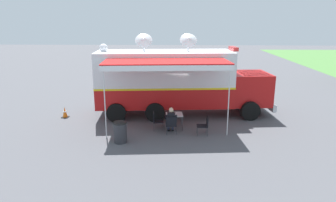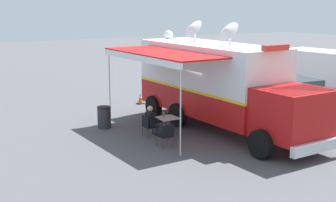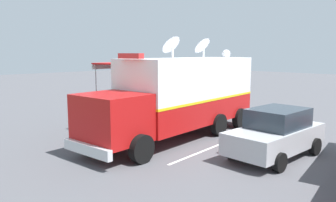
{
  "view_description": "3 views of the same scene",
  "coord_description": "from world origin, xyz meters",
  "px_view_note": "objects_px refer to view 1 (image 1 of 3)",
  "views": [
    {
      "loc": [
        16.3,
        0.85,
        5.07
      ],
      "look_at": [
        0.91,
        0.23,
        1.01
      ],
      "focal_mm": 32.65,
      "sensor_mm": 36.0,
      "label": 1
    },
    {
      "loc": [
        10.58,
        16.29,
        5.13
      ],
      "look_at": [
        1.68,
        -0.58,
        1.12
      ],
      "focal_mm": 49.57,
      "sensor_mm": 36.0,
      "label": 2
    },
    {
      "loc": [
        -9.98,
        11.39,
        3.74
      ],
      "look_at": [
        0.61,
        0.81,
        1.55
      ],
      "focal_mm": 35.42,
      "sensor_mm": 36.0,
      "label": 3
    }
  ],
  "objects_px": {
    "water_bottle": "(173,113)",
    "folding_chair_beside_table": "(156,120)",
    "trash_bin": "(120,132)",
    "traffic_cone": "(65,112)",
    "folding_table": "(174,115)",
    "seated_responder": "(171,120)",
    "folding_chair_spare_by_truck": "(204,124)",
    "car_behind_truck": "(174,83)",
    "folding_chair_at_table": "(171,124)",
    "command_truck": "(178,80)",
    "support_truck": "(164,68)"
  },
  "relations": [
    {
      "from": "command_truck",
      "to": "folding_chair_at_table",
      "type": "distance_m",
      "value": 3.47
    },
    {
      "from": "traffic_cone",
      "to": "support_truck",
      "type": "xyz_separation_m",
      "value": [
        -9.06,
        4.86,
        1.11
      ]
    },
    {
      "from": "command_truck",
      "to": "support_truck",
      "type": "height_order",
      "value": "command_truck"
    },
    {
      "from": "folding_table",
      "to": "water_bottle",
      "type": "xyz_separation_m",
      "value": [
        0.14,
        -0.06,
        0.16
      ]
    },
    {
      "from": "trash_bin",
      "to": "support_truck",
      "type": "distance_m",
      "value": 12.49
    },
    {
      "from": "folding_chair_beside_table",
      "to": "folding_chair_spare_by_truck",
      "type": "height_order",
      "value": "same"
    },
    {
      "from": "seated_responder",
      "to": "trash_bin",
      "type": "relative_size",
      "value": 1.37
    },
    {
      "from": "folding_chair_beside_table",
      "to": "trash_bin",
      "type": "distance_m",
      "value": 2.14
    },
    {
      "from": "folding_chair_spare_by_truck",
      "to": "traffic_cone",
      "type": "distance_m",
      "value": 7.67
    },
    {
      "from": "folding_table",
      "to": "folding_chair_beside_table",
      "type": "distance_m",
      "value": 0.89
    },
    {
      "from": "water_bottle",
      "to": "folding_chair_at_table",
      "type": "distance_m",
      "value": 0.73
    },
    {
      "from": "command_truck",
      "to": "folding_chair_spare_by_truck",
      "type": "relative_size",
      "value": 11.11
    },
    {
      "from": "support_truck",
      "to": "folding_chair_spare_by_truck",
      "type": "bearing_deg",
      "value": 12.24
    },
    {
      "from": "seated_responder",
      "to": "trash_bin",
      "type": "height_order",
      "value": "seated_responder"
    },
    {
      "from": "folding_chair_beside_table",
      "to": "seated_responder",
      "type": "relative_size",
      "value": 0.7
    },
    {
      "from": "water_bottle",
      "to": "traffic_cone",
      "type": "distance_m",
      "value": 6.12
    },
    {
      "from": "water_bottle",
      "to": "folding_chair_beside_table",
      "type": "height_order",
      "value": "water_bottle"
    },
    {
      "from": "seated_responder",
      "to": "water_bottle",
      "type": "bearing_deg",
      "value": 171.0
    },
    {
      "from": "folding_chair_at_table",
      "to": "trash_bin",
      "type": "bearing_deg",
      "value": -64.59
    },
    {
      "from": "traffic_cone",
      "to": "folding_chair_spare_by_truck",
      "type": "bearing_deg",
      "value": 72.63
    },
    {
      "from": "car_behind_truck",
      "to": "command_truck",
      "type": "bearing_deg",
      "value": 3.97
    },
    {
      "from": "command_truck",
      "to": "car_behind_truck",
      "type": "height_order",
      "value": "command_truck"
    },
    {
      "from": "water_bottle",
      "to": "seated_responder",
      "type": "height_order",
      "value": "seated_responder"
    },
    {
      "from": "folding_table",
      "to": "water_bottle",
      "type": "relative_size",
      "value": 3.87
    },
    {
      "from": "command_truck",
      "to": "car_behind_truck",
      "type": "distance_m",
      "value": 4.62
    },
    {
      "from": "command_truck",
      "to": "folding_chair_spare_by_truck",
      "type": "distance_m",
      "value": 3.65
    },
    {
      "from": "trash_bin",
      "to": "folding_chair_spare_by_truck",
      "type": "bearing_deg",
      "value": 105.89
    },
    {
      "from": "trash_bin",
      "to": "traffic_cone",
      "type": "relative_size",
      "value": 1.57
    },
    {
      "from": "seated_responder",
      "to": "traffic_cone",
      "type": "distance_m",
      "value": 6.18
    },
    {
      "from": "folding_chair_at_table",
      "to": "traffic_cone",
      "type": "height_order",
      "value": "folding_chair_at_table"
    },
    {
      "from": "traffic_cone",
      "to": "car_behind_truck",
      "type": "distance_m",
      "value": 7.87
    },
    {
      "from": "support_truck",
      "to": "car_behind_truck",
      "type": "bearing_deg",
      "value": 13.83
    },
    {
      "from": "water_bottle",
      "to": "car_behind_truck",
      "type": "xyz_separation_m",
      "value": [
        -6.97,
        -0.08,
        0.05
      ]
    },
    {
      "from": "trash_bin",
      "to": "folding_chair_at_table",
      "type": "bearing_deg",
      "value": 115.41
    },
    {
      "from": "folding_chair_beside_table",
      "to": "traffic_cone",
      "type": "xyz_separation_m",
      "value": [
        -1.74,
        -5.08,
        -0.23
      ]
    },
    {
      "from": "water_bottle",
      "to": "seated_responder",
      "type": "relative_size",
      "value": 0.18
    },
    {
      "from": "command_truck",
      "to": "seated_responder",
      "type": "xyz_separation_m",
      "value": [
        2.96,
        -0.3,
        -1.3
      ]
    },
    {
      "from": "seated_responder",
      "to": "support_truck",
      "type": "height_order",
      "value": "support_truck"
    },
    {
      "from": "water_bottle",
      "to": "folding_chair_beside_table",
      "type": "distance_m",
      "value": 0.85
    },
    {
      "from": "command_truck",
      "to": "car_behind_truck",
      "type": "xyz_separation_m",
      "value": [
        -4.48,
        -0.31,
        -1.07
      ]
    },
    {
      "from": "trash_bin",
      "to": "support_truck",
      "type": "relative_size",
      "value": 0.13
    },
    {
      "from": "folding_chair_at_table",
      "to": "support_truck",
      "type": "xyz_separation_m",
      "value": [
        -11.37,
        -0.95,
        0.87
      ]
    },
    {
      "from": "seated_responder",
      "to": "trash_bin",
      "type": "xyz_separation_m",
      "value": [
        1.21,
        -2.13,
        -0.2
      ]
    },
    {
      "from": "command_truck",
      "to": "folding_chair_spare_by_truck",
      "type": "xyz_separation_m",
      "value": [
        3.12,
        1.23,
        -1.43
      ]
    },
    {
      "from": "folding_chair_spare_by_truck",
      "to": "folding_chair_beside_table",
      "type": "bearing_deg",
      "value": -103.86
    },
    {
      "from": "water_bottle",
      "to": "folding_chair_beside_table",
      "type": "bearing_deg",
      "value": -84.08
    },
    {
      "from": "folding_table",
      "to": "folding_chair_spare_by_truck",
      "type": "distance_m",
      "value": 1.6
    },
    {
      "from": "water_bottle",
      "to": "seated_responder",
      "type": "xyz_separation_m",
      "value": [
        0.47,
        -0.07,
        -0.18
      ]
    },
    {
      "from": "folding_chair_spare_by_truck",
      "to": "seated_responder",
      "type": "bearing_deg",
      "value": -96.23
    },
    {
      "from": "folding_chair_at_table",
      "to": "seated_responder",
      "type": "distance_m",
      "value": 0.23
    }
  ]
}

